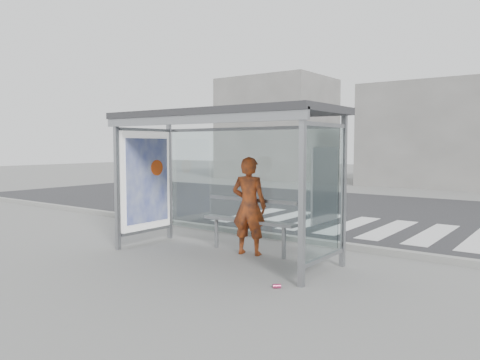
% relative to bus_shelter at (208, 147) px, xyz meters
% --- Properties ---
extents(ground, '(80.00, 80.00, 0.00)m').
position_rel_bus_shelter_xyz_m(ground, '(0.37, -0.06, -1.98)').
color(ground, gray).
rests_on(ground, ground).
extents(road, '(30.00, 10.00, 0.01)m').
position_rel_bus_shelter_xyz_m(road, '(0.37, 6.94, -1.98)').
color(road, '#272729').
rests_on(road, ground).
extents(curb, '(30.00, 0.18, 0.12)m').
position_rel_bus_shelter_xyz_m(curb, '(0.37, 1.89, -1.92)').
color(curb, gray).
rests_on(curb, ground).
extents(crosswalk, '(7.55, 3.00, 0.00)m').
position_rel_bus_shelter_xyz_m(crosswalk, '(1.37, 4.44, -1.98)').
color(crosswalk, silver).
rests_on(crosswalk, ground).
extents(bus_shelter, '(4.25, 1.65, 2.62)m').
position_rel_bus_shelter_xyz_m(bus_shelter, '(0.00, 0.00, 0.00)').
color(bus_shelter, gray).
rests_on(bus_shelter, ground).
extents(building_left, '(6.00, 5.00, 6.00)m').
position_rel_bus_shelter_xyz_m(building_left, '(-9.63, 17.94, 1.02)').
color(building_left, slate).
rests_on(building_left, ground).
extents(building_center, '(8.00, 5.00, 5.00)m').
position_rel_bus_shelter_xyz_m(building_center, '(0.37, 17.94, 0.52)').
color(building_center, slate).
rests_on(building_center, ground).
extents(person, '(0.74, 0.57, 1.80)m').
position_rel_bus_shelter_xyz_m(person, '(0.63, 0.42, -1.08)').
color(person, '#E95016').
rests_on(person, ground).
extents(bench, '(1.98, 0.24, 1.02)m').
position_rel_bus_shelter_xyz_m(bench, '(0.55, 0.52, -1.38)').
color(bench, slate).
rests_on(bench, ground).
extents(soda_can, '(0.12, 0.12, 0.06)m').
position_rel_bus_shelter_xyz_m(soda_can, '(2.13, -1.03, -1.95)').
color(soda_can, '#D33E71').
rests_on(soda_can, ground).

